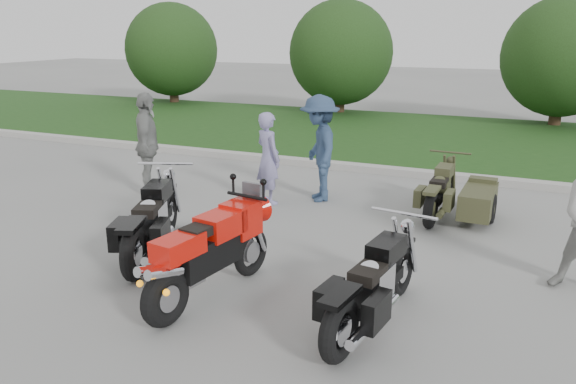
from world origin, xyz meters
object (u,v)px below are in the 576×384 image
at_px(cruiser_left, 151,224).
at_px(person_stripe, 268,158).
at_px(sportbike_red, 208,251).
at_px(person_denim, 319,148).
at_px(person_back, 148,145).
at_px(cruiser_right, 371,290).
at_px(cruiser_sidecar, 462,198).

relative_size(cruiser_left, person_stripe, 1.41).
relative_size(sportbike_red, person_denim, 1.12).
xyz_separation_m(sportbike_red, cruiser_left, (-1.39, 0.80, -0.13)).
xyz_separation_m(sportbike_red, person_back, (-3.23, 3.24, 0.36)).
bearing_deg(person_denim, person_stripe, -86.64).
bearing_deg(cruiser_right, person_stripe, 136.95).
height_order(cruiser_sidecar, person_denim, person_denim).
bearing_deg(person_back, cruiser_right, -153.81).
relative_size(sportbike_red, person_stripe, 1.31).
xyz_separation_m(cruiser_left, cruiser_sidecar, (3.72, 3.27, -0.10)).
bearing_deg(cruiser_right, cruiser_sidecar, 92.10).
distance_m(sportbike_red, person_denim, 4.22).
bearing_deg(person_back, cruiser_left, -175.19).
bearing_deg(cruiser_sidecar, person_back, -169.35).
bearing_deg(sportbike_red, person_denim, 102.22).
xyz_separation_m(cruiser_sidecar, person_stripe, (-3.30, -0.39, 0.45)).
xyz_separation_m(cruiser_left, person_stripe, (0.42, 2.88, 0.35)).
height_order(cruiser_left, cruiser_sidecar, cruiser_left).
distance_m(person_stripe, person_denim, 0.94).
bearing_deg(person_stripe, person_back, 44.93).
height_order(cruiser_right, person_denim, person_denim).
height_order(sportbike_red, cruiser_left, sportbike_red).
height_order(cruiser_left, person_denim, person_denim).
height_order(cruiser_right, person_back, person_back).
relative_size(cruiser_sidecar, person_stripe, 1.26).
relative_size(cruiser_left, person_denim, 1.20).
bearing_deg(cruiser_sidecar, cruiser_left, -136.47).
xyz_separation_m(sportbike_red, cruiser_sidecar, (2.33, 4.07, -0.23)).
height_order(cruiser_right, cruiser_sidecar, cruiser_right).
bearing_deg(cruiser_left, person_stripe, 61.46).
bearing_deg(sportbike_red, cruiser_left, 159.56).
bearing_deg(cruiser_left, sportbike_red, -50.17).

